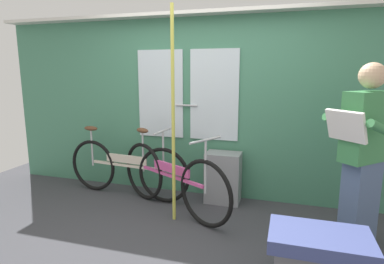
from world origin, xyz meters
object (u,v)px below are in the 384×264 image
Objects in this scene: bench_seat_corner at (318,260)px; bicycle_leaning_behind at (171,179)px; handrail_pole at (173,118)px; passenger_reading_newspaper at (364,154)px; trash_bin_by_wall at (223,177)px; bicycle_near_door at (126,168)px.

bicycle_leaning_behind is at bearing 146.74° from bench_seat_corner.
passenger_reading_newspaper is at bearing -1.05° from handrail_pole.
trash_bin_by_wall reaches higher than bench_seat_corner.
passenger_reading_newspaper reaches higher than trash_bin_by_wall.
trash_bin_by_wall is at bearing 67.81° from bicycle_leaning_behind.
bench_seat_corner is (1.49, -0.97, -0.14)m from bicycle_leaning_behind.
trash_bin_by_wall is (-1.35, 0.65, -0.56)m from passenger_reading_newspaper.
trash_bin_by_wall is 0.28× the size of handrail_pole.
bench_seat_corner is at bearing -5.12° from bicycle_leaning_behind.
passenger_reading_newspaper reaches higher than bicycle_leaning_behind.
bicycle_near_door is 0.78× the size of handrail_pole.
bench_seat_corner is at bearing -29.53° from handrail_pole.
bicycle_near_door is at bearing 150.57° from bench_seat_corner.
trash_bin_by_wall is 0.88× the size of bench_seat_corner.
passenger_reading_newspaper is 1.60m from trash_bin_by_wall.
passenger_reading_newspaper is 1.05m from bench_seat_corner.
handrail_pole is at bearing -32.99° from bicycle_leaning_behind.
bicycle_leaning_behind is 0.67m from trash_bin_by_wall.
trash_bin_by_wall is (0.51, 0.42, -0.07)m from bicycle_leaning_behind.
bicycle_leaning_behind reaches higher than trash_bin_by_wall.
bicycle_near_door reaches higher than bench_seat_corner.
passenger_reading_newspaper is (2.57, -0.49, 0.50)m from bicycle_near_door.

